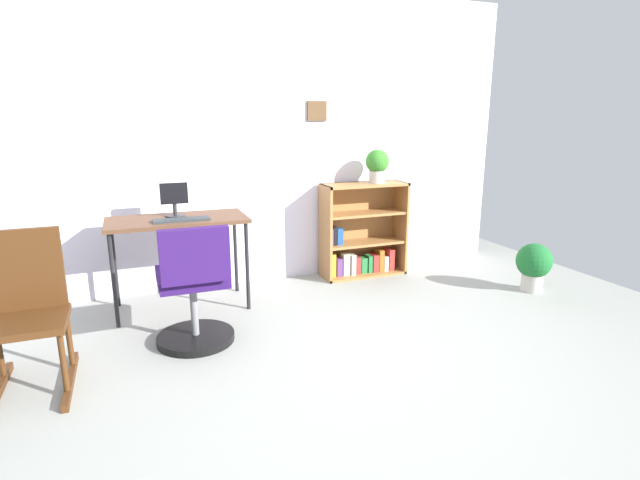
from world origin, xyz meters
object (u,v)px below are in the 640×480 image
Objects in this scene: potted_plant_floor at (534,264)px; desk at (178,226)px; monitor at (174,200)px; rocking_chair at (26,310)px; keyboard at (181,220)px; potted_plant_on_shelf at (377,164)px; office_chair at (194,294)px; bookshelf_low at (361,235)px.

desk is at bearing 166.12° from potted_plant_floor.
monitor is 0.30× the size of rocking_chair.
potted_plant_floor is (2.89, -0.60, -0.50)m from keyboard.
monitor reaches higher than potted_plant_floor.
office_chair is at bearing -152.47° from potted_plant_on_shelf.
rocking_chair is 1.00× the size of bookshelf_low.
rocking_chair is at bearing -177.46° from potted_plant_floor.
bookshelf_low is at bearing 157.33° from potted_plant_on_shelf.
potted_plant_floor is at bearing 2.54° from rocking_chair.
desk is 2.53× the size of keyboard.
office_chair is 2.18m from potted_plant_on_shelf.
desk is at bearing -172.97° from potted_plant_on_shelf.
bookshelf_low reaches higher than desk.
potted_plant_floor is at bearing 0.18° from office_chair.
potted_plant_on_shelf reaches higher than monitor.
keyboard is 0.72m from office_chair.
bookshelf_low is 0.69m from potted_plant_on_shelf.
bookshelf_low is (1.72, 0.22, -0.48)m from monitor.
bookshelf_low is (1.72, 0.28, -0.28)m from desk.
potted_plant_floor is at bearing -41.70° from potted_plant_on_shelf.
keyboard is (0.02, -0.12, 0.07)m from desk.
rocking_chair is (-0.93, -0.16, 0.09)m from office_chair.
bookshelf_low is at bearing 9.32° from desk.
rocking_chair is 3.04m from potted_plant_on_shelf.
bookshelf_low is at bearing 13.28° from keyboard.
monitor reaches higher than keyboard.
monitor is 0.31× the size of office_chair.
potted_plant_floor is at bearing -13.88° from desk.
keyboard is 1.78m from bookshelf_low.
potted_plant_floor is (1.06, -0.95, -0.82)m from potted_plant_on_shelf.
desk is 3.96× the size of monitor.
potted_plant_on_shelf is at bearing 138.30° from potted_plant_floor.
keyboard is 1.88m from potted_plant_on_shelf.
bookshelf_low is (1.69, 0.40, -0.36)m from keyboard.
potted_plant_floor is (2.91, -0.72, -0.42)m from desk.
bookshelf_low reaches higher than potted_plant_floor.
monitor is 0.22m from keyboard.
desk is 1.90m from potted_plant_on_shelf.
bookshelf_low is 2.08× the size of potted_plant_floor.
office_chair is (-0.01, -0.61, -0.38)m from keyboard.
potted_plant_floor is (2.91, -0.78, -0.62)m from monitor.
potted_plant_on_shelf is at bearing 10.74° from keyboard.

